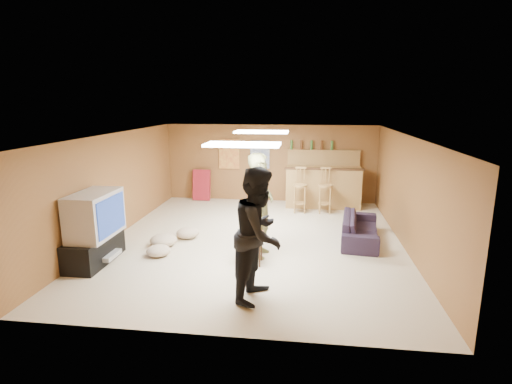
# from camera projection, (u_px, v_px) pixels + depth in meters

# --- Properties ---
(ground) EXTENTS (7.00, 7.00, 0.00)m
(ground) POSITION_uv_depth(u_px,v_px,m) (255.00, 241.00, 8.35)
(ground) COLOR #BEAF91
(ground) RESTS_ON ground
(ceiling) EXTENTS (6.00, 7.00, 0.02)m
(ceiling) POSITION_uv_depth(u_px,v_px,m) (255.00, 135.00, 7.86)
(ceiling) COLOR silver
(ceiling) RESTS_ON ground
(wall_back) EXTENTS (6.00, 0.02, 2.20)m
(wall_back) POSITION_uv_depth(u_px,v_px,m) (270.00, 163.00, 11.49)
(wall_back) COLOR brown
(wall_back) RESTS_ON ground
(wall_front) EXTENTS (6.00, 0.02, 2.20)m
(wall_front) POSITION_uv_depth(u_px,v_px,m) (217.00, 253.00, 4.72)
(wall_front) COLOR brown
(wall_front) RESTS_ON ground
(wall_left) EXTENTS (0.02, 7.00, 2.20)m
(wall_left) POSITION_uv_depth(u_px,v_px,m) (115.00, 186.00, 8.47)
(wall_left) COLOR brown
(wall_left) RESTS_ON ground
(wall_right) EXTENTS (0.02, 7.00, 2.20)m
(wall_right) POSITION_uv_depth(u_px,v_px,m) (408.00, 194.00, 7.73)
(wall_right) COLOR brown
(wall_right) RESTS_ON ground
(tv_stand) EXTENTS (0.55, 1.30, 0.50)m
(tv_stand) POSITION_uv_depth(u_px,v_px,m) (94.00, 249.00, 7.18)
(tv_stand) COLOR black
(tv_stand) RESTS_ON ground
(dvd_box) EXTENTS (0.35, 0.50, 0.08)m
(dvd_box) POSITION_uv_depth(u_px,v_px,m) (106.00, 255.00, 7.17)
(dvd_box) COLOR #B2B2B7
(dvd_box) RESTS_ON tv_stand
(tv_body) EXTENTS (0.60, 1.10, 0.80)m
(tv_body) POSITION_uv_depth(u_px,v_px,m) (95.00, 215.00, 7.02)
(tv_body) COLOR #B2B2B7
(tv_body) RESTS_ON tv_stand
(tv_screen) EXTENTS (0.02, 0.95, 0.65)m
(tv_screen) POSITION_uv_depth(u_px,v_px,m) (111.00, 215.00, 6.98)
(tv_screen) COLOR navy
(tv_screen) RESTS_ON tv_body
(bar_counter) EXTENTS (2.00, 0.60, 1.10)m
(bar_counter) POSITION_uv_depth(u_px,v_px,m) (323.00, 187.00, 10.89)
(bar_counter) COLOR olive
(bar_counter) RESTS_ON ground
(bar_lip) EXTENTS (2.10, 0.12, 0.05)m
(bar_lip) POSITION_uv_depth(u_px,v_px,m) (324.00, 169.00, 10.53)
(bar_lip) COLOR #3A2312
(bar_lip) RESTS_ON bar_counter
(bar_shelf) EXTENTS (2.00, 0.18, 0.05)m
(bar_shelf) POSITION_uv_depth(u_px,v_px,m) (324.00, 151.00, 11.12)
(bar_shelf) COLOR olive
(bar_shelf) RESTS_ON bar_backing
(bar_backing) EXTENTS (2.00, 0.14, 0.60)m
(bar_backing) POSITION_uv_depth(u_px,v_px,m) (323.00, 161.00, 11.20)
(bar_backing) COLOR olive
(bar_backing) RESTS_ON bar_counter
(poster_left) EXTENTS (0.60, 0.03, 0.85)m
(poster_left) POSITION_uv_depth(u_px,v_px,m) (229.00, 154.00, 11.54)
(poster_left) COLOR #BF3F26
(poster_left) RESTS_ON wall_back
(poster_right) EXTENTS (0.55, 0.03, 0.80)m
(poster_right) POSITION_uv_depth(u_px,v_px,m) (260.00, 155.00, 11.43)
(poster_right) COLOR #334C99
(poster_right) RESTS_ON wall_back
(folding_chair_stack) EXTENTS (0.50, 0.26, 0.91)m
(folding_chair_stack) POSITION_uv_depth(u_px,v_px,m) (202.00, 185.00, 11.68)
(folding_chair_stack) COLOR maroon
(folding_chair_stack) RESTS_ON ground
(ceiling_panel_front) EXTENTS (1.20, 0.60, 0.04)m
(ceiling_panel_front) POSITION_uv_depth(u_px,v_px,m) (243.00, 145.00, 6.41)
(ceiling_panel_front) COLOR white
(ceiling_panel_front) RESTS_ON ceiling
(ceiling_panel_back) EXTENTS (1.20, 0.60, 0.04)m
(ceiling_panel_back) POSITION_uv_depth(u_px,v_px,m) (262.00, 132.00, 9.02)
(ceiling_panel_back) COLOR white
(ceiling_panel_back) RESTS_ON ceiling
(person_olive) EXTENTS (0.53, 0.75, 1.95)m
(person_olive) POSITION_uv_depth(u_px,v_px,m) (260.00, 205.00, 7.35)
(person_olive) COLOR olive
(person_olive) RESTS_ON ground
(person_black) EXTENTS (0.95, 1.10, 1.96)m
(person_black) POSITION_uv_depth(u_px,v_px,m) (259.00, 234.00, 5.76)
(person_black) COLOR black
(person_black) RESTS_ON ground
(sofa) EXTENTS (0.93, 1.89, 0.53)m
(sofa) POSITION_uv_depth(u_px,v_px,m) (360.00, 228.00, 8.31)
(sofa) COLOR black
(sofa) RESTS_ON ground
(tray_table) EXTENTS (0.49, 0.42, 0.59)m
(tray_table) POSITION_uv_depth(u_px,v_px,m) (250.00, 248.00, 7.13)
(tray_table) COLOR #3A2312
(tray_table) RESTS_ON ground
(cup_red_near) EXTENTS (0.08, 0.08, 0.11)m
(cup_red_near) POSITION_uv_depth(u_px,v_px,m) (243.00, 229.00, 7.08)
(cup_red_near) COLOR #BA280C
(cup_red_near) RESTS_ON tray_table
(cup_red_far) EXTENTS (0.10, 0.10, 0.12)m
(cup_red_far) POSITION_uv_depth(u_px,v_px,m) (252.00, 231.00, 6.96)
(cup_red_far) COLOR #BA280C
(cup_red_far) RESTS_ON tray_table
(cup_blue) EXTENTS (0.11, 0.11, 0.12)m
(cup_blue) POSITION_uv_depth(u_px,v_px,m) (257.00, 228.00, 7.12)
(cup_blue) COLOR #171FA0
(cup_blue) RESTS_ON tray_table
(bar_stool_left) EXTENTS (0.42, 0.42, 1.07)m
(bar_stool_left) POSITION_uv_depth(u_px,v_px,m) (300.00, 192.00, 10.36)
(bar_stool_left) COLOR olive
(bar_stool_left) RESTS_ON ground
(bar_stool_right) EXTENTS (0.47, 0.47, 1.34)m
(bar_stool_right) POSITION_uv_depth(u_px,v_px,m) (325.00, 188.00, 10.27)
(bar_stool_right) COLOR olive
(bar_stool_right) RESTS_ON ground
(cushion_near_tv) EXTENTS (0.69, 0.69, 0.24)m
(cushion_near_tv) POSITION_uv_depth(u_px,v_px,m) (164.00, 240.00, 8.03)
(cushion_near_tv) COLOR tan
(cushion_near_tv) RESTS_ON ground
(cushion_mid) EXTENTS (0.61, 0.61, 0.22)m
(cushion_mid) POSITION_uv_depth(u_px,v_px,m) (188.00, 233.00, 8.50)
(cushion_mid) COLOR tan
(cushion_mid) RESTS_ON ground
(cushion_far) EXTENTS (0.59, 0.59, 0.20)m
(cushion_far) POSITION_uv_depth(u_px,v_px,m) (158.00, 251.00, 7.51)
(cushion_far) COLOR tan
(cushion_far) RESTS_ON ground
(bottle_row) EXTENTS (1.20, 0.08, 0.26)m
(bottle_row) POSITION_uv_depth(u_px,v_px,m) (312.00, 145.00, 11.11)
(bottle_row) COLOR #3F7233
(bottle_row) RESTS_ON bar_shelf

